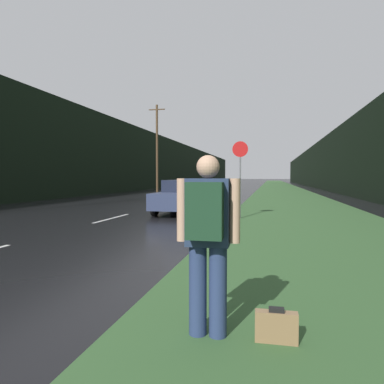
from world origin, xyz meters
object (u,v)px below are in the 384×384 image
suitcase (276,327)px  car_passing_near (183,197)px  stop_sign (240,173)px  hitchhiker_with_backpack (207,234)px

suitcase → car_passing_near: size_ratio=0.09×
car_passing_near → stop_sign: bearing=149.0°
hitchhiker_with_backpack → stop_sign: bearing=91.8°
stop_sign → hitchhiker_with_backpack: 10.08m
hitchhiker_with_backpack → car_passing_near: size_ratio=0.41×
suitcase → car_passing_near: 12.30m
hitchhiker_with_backpack → suitcase: (0.68, 0.03, -0.89)m
car_passing_near → hitchhiker_with_backpack: bearing=105.7°
hitchhiker_with_backpack → car_passing_near: (-3.27, 11.67, -0.31)m
stop_sign → car_passing_near: 3.33m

